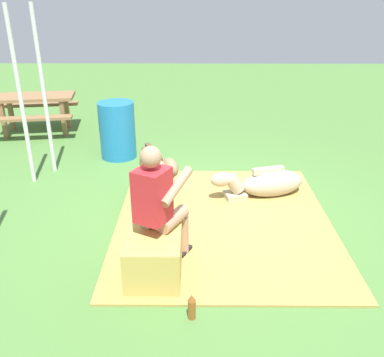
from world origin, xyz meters
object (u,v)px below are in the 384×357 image
at_px(picnic_bench, 35,104).
at_px(tent_pole_mid, 21,99).
at_px(pony_standing, 156,170).
at_px(hay_bale, 154,255).
at_px(tent_pole_right, 44,93).
at_px(person_seated, 159,202).
at_px(soda_bottle, 192,307).
at_px(water_barrel, 117,130).
at_px(pony_lying, 266,183).

bearing_deg(picnic_bench, tent_pole_mid, -162.75).
relative_size(pony_standing, tent_pole_mid, 0.52).
bearing_deg(hay_bale, tent_pole_right, 34.53).
xyz_separation_m(person_seated, pony_standing, (1.27, 0.15, -0.20)).
bearing_deg(tent_pole_mid, pony_standing, -113.26).
bearing_deg(person_seated, pony_standing, 6.62).
bearing_deg(soda_bottle, water_barrel, 18.20).
height_order(soda_bottle, tent_pole_right, tent_pole_right).
height_order(hay_bale, pony_lying, hay_bale).
relative_size(pony_lying, tent_pole_mid, 0.55).
bearing_deg(pony_lying, tent_pole_right, 74.71).
height_order(person_seated, pony_lying, person_seated).
distance_m(soda_bottle, tent_pole_right, 4.08).
height_order(person_seated, picnic_bench, person_seated).
xyz_separation_m(person_seated, tent_pole_right, (2.49, 1.87, 0.49)).
height_order(hay_bale, soda_bottle, hay_bale).
distance_m(pony_standing, tent_pole_mid, 2.19).
height_order(water_barrel, picnic_bench, water_barrel).
bearing_deg(soda_bottle, tent_pole_right, 33.93).
xyz_separation_m(soda_bottle, water_barrel, (3.87, 1.27, 0.35)).
distance_m(person_seated, pony_standing, 1.29).
relative_size(water_barrel, tent_pole_right, 0.38).
relative_size(soda_bottle, picnic_bench, 0.15).
bearing_deg(pony_standing, hay_bale, -176.21).
bearing_deg(hay_bale, soda_bottle, -148.78).
xyz_separation_m(soda_bottle, tent_pole_mid, (2.86, 2.38, 1.11)).
relative_size(tent_pole_right, tent_pole_mid, 1.00).
bearing_deg(water_barrel, person_seated, -162.94).
height_order(pony_standing, tent_pole_mid, tent_pole_mid).
xyz_separation_m(hay_bale, water_barrel, (3.26, 0.90, 0.24)).
bearing_deg(tent_pole_mid, hay_bale, -138.20).
distance_m(hay_bale, person_seated, 0.53).
distance_m(water_barrel, tent_pole_mid, 1.68).
xyz_separation_m(pony_lying, soda_bottle, (-2.39, 1.00, -0.07)).
bearing_deg(pony_standing, water_barrel, 23.69).
bearing_deg(hay_bale, pony_standing, 3.79).
xyz_separation_m(tent_pole_mid, picnic_bench, (2.34, 0.73, -0.66)).
xyz_separation_m(pony_lying, tent_pole_mid, (0.47, 3.37, 1.04)).
height_order(soda_bottle, water_barrel, water_barrel).
distance_m(hay_bale, water_barrel, 3.39).
xyz_separation_m(person_seated, picnic_bench, (4.43, 2.78, -0.16)).
bearing_deg(tent_pole_mid, soda_bottle, -140.23).
relative_size(hay_bale, person_seated, 0.55).
relative_size(hay_bale, pony_standing, 0.58).
height_order(pony_standing, tent_pole_right, tent_pole_right).
bearing_deg(pony_standing, soda_bottle, -167.08).
relative_size(water_barrel, picnic_bench, 0.56).
height_order(pony_lying, water_barrel, water_barrel).
distance_m(soda_bottle, picnic_bench, 6.07).
bearing_deg(hay_bale, water_barrel, 15.45).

